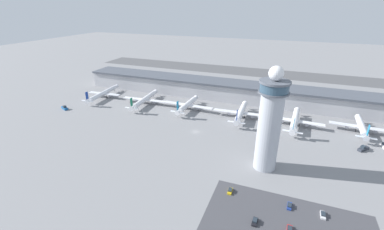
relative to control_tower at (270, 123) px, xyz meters
name	(u,v)px	position (x,y,z in m)	size (l,w,h in m)	color
ground_plane	(196,132)	(-46.63, 24.29, -25.35)	(1000.00, 1000.00, 0.00)	gray
terminal_building	(223,90)	(-46.63, 94.29, -17.48)	(263.17, 25.00, 15.53)	#B2B2B7
runway_strip	(245,71)	(-46.63, 201.08, -25.34)	(394.76, 44.00, 0.01)	#515154
control_tower	(270,123)	(0.00, 0.00, 0.00)	(14.11, 14.11, 52.72)	#ADB2BC
airplane_gate_alpha	(103,93)	(-146.73, 57.28, -21.21)	(30.51, 45.28, 12.18)	silver
airplane_gate_bravo	(145,99)	(-104.33, 57.14, -21.41)	(40.27, 44.92, 12.40)	white
airplane_gate_charlie	(187,105)	(-66.09, 57.85, -21.05)	(40.90, 36.89, 13.06)	white
airplane_gate_delta	(241,113)	(-23.43, 56.82, -20.84)	(41.20, 39.76, 13.54)	white
airplane_gate_echo	(295,120)	(13.69, 56.85, -21.03)	(38.10, 41.34, 13.53)	white
airplane_gate_foxtrot	(362,127)	(54.13, 61.46, -20.86)	(37.90, 35.51, 12.92)	silver
service_truck_catering	(65,108)	(-158.30, 23.73, -24.25)	(7.82, 5.26, 3.14)	black
service_truck_fuel	(384,146)	(63.71, 45.70, -24.42)	(3.22, 6.10, 2.67)	black
service_truck_baggage	(363,149)	(51.43, 37.39, -24.29)	(6.84, 7.21, 3.04)	black
car_white_wagon	(230,191)	(-11.81, -25.25, -24.77)	(1.83, 4.46, 1.49)	black
car_red_hatchback	(289,206)	(13.30, -25.54, -24.80)	(1.91, 4.61, 1.41)	black
car_yellow_taxi	(323,215)	(25.91, -25.97, -24.81)	(1.80, 4.52, 1.38)	black
car_navy_sedan	(255,221)	(1.12, -39.18, -24.73)	(2.05, 4.47, 1.58)	black
car_grey_coupe	(290,229)	(13.76, -38.37, -24.75)	(1.95, 4.33, 1.53)	black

